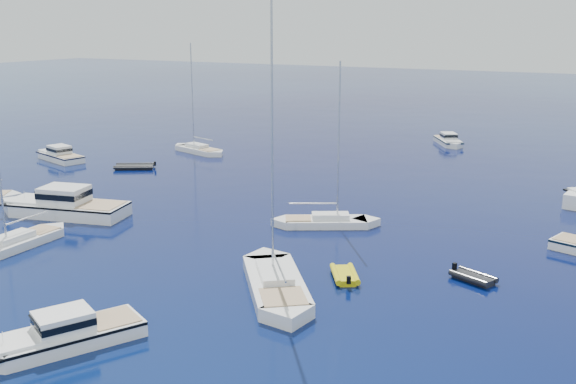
# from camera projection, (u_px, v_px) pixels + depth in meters

# --- Properties ---
(ground) EXTENTS (400.00, 400.00, 0.00)m
(ground) POSITION_uv_depth(u_px,v_px,m) (99.00, 336.00, 33.04)
(ground) COLOR navy
(ground) RESTS_ON ground
(motor_cruiser_near) EXTENTS (6.27, 8.77, 2.24)m
(motor_cruiser_near) POSITION_uv_depth(u_px,v_px,m) (62.00, 347.00, 31.94)
(motor_cruiser_near) COLOR white
(motor_cruiser_near) RESTS_ON ground
(motor_cruiser_centre) EXTENTS (12.05, 6.11, 3.03)m
(motor_cruiser_centre) POSITION_uv_depth(u_px,v_px,m) (63.00, 215.00, 53.81)
(motor_cruiser_centre) COLOR white
(motor_cruiser_centre) RESTS_ON ground
(motor_cruiser_far_l) EXTENTS (8.54, 4.78, 2.14)m
(motor_cruiser_far_l) POSITION_uv_depth(u_px,v_px,m) (59.00, 160.00, 75.46)
(motor_cruiser_far_l) COLOR white
(motor_cruiser_far_l) RESTS_ON ground
(motor_cruiser_horizon) EXTENTS (5.68, 7.38, 1.91)m
(motor_cruiser_horizon) POSITION_uv_depth(u_px,v_px,m) (448.00, 145.00, 85.03)
(motor_cruiser_horizon) COLOR white
(motor_cruiser_horizon) RESTS_ON ground
(sailboat_fore) EXTENTS (2.59, 9.06, 13.23)m
(sailboat_fore) POSITION_uv_depth(u_px,v_px,m) (18.00, 247.00, 46.25)
(sailboat_fore) COLOR white
(sailboat_fore) RESTS_ON ground
(sailboat_mid_r) EXTENTS (9.38, 11.01, 16.98)m
(sailboat_mid_r) POSITION_uv_depth(u_px,v_px,m) (276.00, 290.00, 38.67)
(sailboat_mid_r) COLOR white
(sailboat_mid_r) RESTS_ON ground
(sailboat_centre) EXTENTS (8.73, 6.19, 12.82)m
(sailboat_centre) POSITION_uv_depth(u_px,v_px,m) (326.00, 226.00, 50.99)
(sailboat_centre) COLOR silver
(sailboat_centre) RESTS_ON ground
(sailboat_far_l) EXTENTS (9.30, 4.95, 13.25)m
(sailboat_far_l) POSITION_uv_depth(u_px,v_px,m) (199.00, 152.00, 79.90)
(sailboat_far_l) COLOR white
(sailboat_far_l) RESTS_ON ground
(tender_yellow) EXTENTS (3.11, 3.55, 0.95)m
(tender_yellow) POSITION_uv_depth(u_px,v_px,m) (345.00, 278.00, 40.48)
(tender_yellow) COLOR #D4C70C
(tender_yellow) RESTS_ON ground
(tender_grey_near) EXTENTS (3.18, 2.55, 0.95)m
(tender_grey_near) POSITION_uv_depth(u_px,v_px,m) (473.00, 281.00, 40.10)
(tender_grey_near) COLOR black
(tender_grey_near) RESTS_ON ground
(tender_grey_far) EXTENTS (4.90, 4.20, 0.95)m
(tender_grey_far) POSITION_uv_depth(u_px,v_px,m) (135.00, 169.00, 71.02)
(tender_grey_far) COLOR black
(tender_grey_far) RESTS_ON ground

